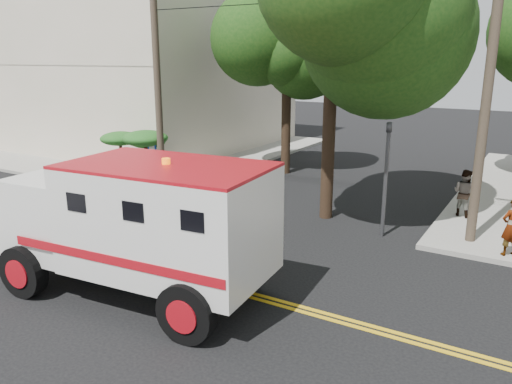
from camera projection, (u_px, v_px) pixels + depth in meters
The scene contains 12 objects.
ground at pixel (173, 274), 13.01m from camera, with size 100.00×100.00×0.00m, color black.
sidewalk_nw at pixel (146, 148), 30.87m from camera, with size 17.00×17.00×0.15m, color gray.
building_left at pixel (135, 63), 31.79m from camera, with size 16.00×14.00×10.00m, color beige.
utility_pole_left at pixel (157, 83), 19.59m from camera, with size 0.28×0.28×9.00m, color #382D23.
utility_pole_right at pixel (487, 93), 13.85m from camera, with size 0.28×0.28×9.00m, color #382D23.
tree_left at pixel (291, 51), 22.61m from camera, with size 4.48×4.20×7.70m.
traffic_signal at pixel (386, 167), 15.18m from camera, with size 0.15×0.18×3.60m.
accessibility_sign at pixel (153, 159), 20.84m from camera, with size 0.45×0.10×2.02m.
palm_planter at pixel (139, 148), 21.76m from camera, with size 3.52×2.63×2.36m.
armored_truck at pixel (136, 220), 11.46m from camera, with size 7.34×3.42×3.25m.
pedestrian_a at pixel (512, 227), 13.64m from camera, with size 0.60×0.39×1.64m, color gray.
pedestrian_b at pixel (464, 193), 17.11m from camera, with size 0.80×0.62×1.64m, color gray.
Camera 1 is at (8.02, -9.19, 5.45)m, focal length 35.00 mm.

